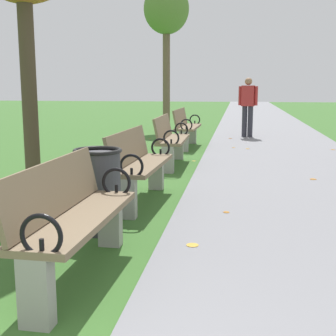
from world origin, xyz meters
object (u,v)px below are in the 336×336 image
at_px(park_bench_2, 73,216).
at_px(park_bench_4, 171,139).
at_px(tree_2, 166,12).
at_px(park_bench_3, 139,164).
at_px(trash_bin, 99,190).
at_px(pedestrian_walking, 248,104).
at_px(park_bench_5, 186,127).

height_order(park_bench_2, park_bench_4, same).
bearing_deg(tree_2, park_bench_3, -83.22).
relative_size(park_bench_2, park_bench_4, 1.01).
height_order(park_bench_2, trash_bin, park_bench_2).
xyz_separation_m(park_bench_2, park_bench_4, (-0.00, 5.08, 0.00)).
bearing_deg(pedestrian_walking, tree_2, 140.42).
relative_size(park_bench_2, trash_bin, 1.92).
height_order(tree_2, trash_bin, tree_2).
height_order(park_bench_3, park_bench_5, same).
height_order(park_bench_5, pedestrian_walking, pedestrian_walking).
xyz_separation_m(park_bench_5, tree_2, (-1.15, 4.47, 3.24)).
bearing_deg(pedestrian_walking, park_bench_2, -98.35).
xyz_separation_m(park_bench_4, pedestrian_walking, (1.45, 4.83, 0.44)).
xyz_separation_m(park_bench_2, park_bench_3, (0.00, 2.36, 0.00)).
bearing_deg(trash_bin, park_bench_3, 83.18).
distance_m(park_bench_2, tree_2, 12.54).
bearing_deg(park_bench_2, park_bench_4, 90.00).
xyz_separation_m(park_bench_5, trash_bin, (-0.15, -6.47, -0.06)).
height_order(park_bench_4, park_bench_5, same).
distance_m(tree_2, trash_bin, 11.46).
xyz_separation_m(park_bench_3, pedestrian_walking, (1.45, 7.55, 0.44)).
height_order(park_bench_4, tree_2, tree_2).
distance_m(park_bench_2, park_bench_3, 2.36).
bearing_deg(trash_bin, pedestrian_walking, 79.66).
bearing_deg(park_bench_4, tree_2, 99.38).
distance_m(tree_2, pedestrian_walking, 4.39).
xyz_separation_m(park_bench_4, tree_2, (-1.15, 6.99, 3.24)).
xyz_separation_m(tree_2, trash_bin, (1.01, -10.93, -3.30)).
relative_size(pedestrian_walking, trash_bin, 1.93).
relative_size(park_bench_3, park_bench_4, 1.01).
bearing_deg(park_bench_3, park_bench_2, -90.00).
relative_size(park_bench_2, park_bench_5, 1.00).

